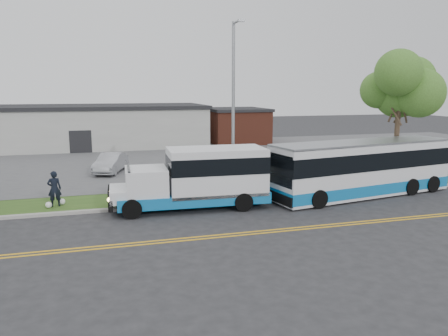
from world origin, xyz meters
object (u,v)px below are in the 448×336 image
object	(u,v)px
pedestrian	(54,189)
parked_car_a	(111,163)
tree_east	(400,86)
streetlight_near	(234,103)
shuttle_bus	(201,176)
transit_bus	(362,168)

from	to	relation	value
pedestrian	parked_car_a	distance (m)	9.24
tree_east	parked_car_a	size ratio (longest dim) A/B	1.97
streetlight_near	shuttle_bus	xyz separation A→B (m)	(-2.38, -2.16, -3.60)
streetlight_near	shuttle_bus	size ratio (longest dim) A/B	1.18
transit_bus	parked_car_a	bearing A→B (deg)	132.44
parked_car_a	transit_bus	bearing A→B (deg)	-19.01
tree_east	pedestrian	world-z (taller)	tree_east
streetlight_near	parked_car_a	world-z (taller)	streetlight_near
parked_car_a	tree_east	bearing A→B (deg)	-6.06
transit_bus	streetlight_near	bearing A→B (deg)	153.46
tree_east	streetlight_near	distance (m)	11.05
parked_car_a	pedestrian	bearing A→B (deg)	-90.04
tree_east	shuttle_bus	xyz separation A→B (m)	(-13.38, -2.43, -4.57)
streetlight_near	parked_car_a	bearing A→B (deg)	127.91
streetlight_near	pedestrian	distance (m)	10.48
streetlight_near	transit_bus	world-z (taller)	streetlight_near
shuttle_bus	pedestrian	xyz separation A→B (m)	(-7.22, 1.89, -0.61)
streetlight_near	pedestrian	world-z (taller)	streetlight_near
shuttle_bus	transit_bus	bearing A→B (deg)	2.50
streetlight_near	transit_bus	xyz separation A→B (m)	(7.00, -2.13, -3.66)
shuttle_bus	streetlight_near	bearing A→B (deg)	44.56
pedestrian	streetlight_near	bearing A→B (deg)	176.69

